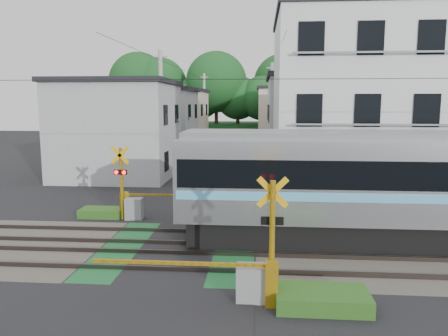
# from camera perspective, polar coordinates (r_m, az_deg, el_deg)

# --- Properties ---
(ground) EXTENTS (120.00, 120.00, 0.00)m
(ground) POSITION_cam_1_polar(r_m,az_deg,el_deg) (14.80, -6.09, -10.51)
(ground) COLOR black
(track_bed) EXTENTS (120.00, 120.00, 0.14)m
(track_bed) POSITION_cam_1_polar(r_m,az_deg,el_deg) (14.79, -6.09, -10.38)
(track_bed) COLOR #47423A
(track_bed) RESTS_ON ground
(crossing_signal_near) EXTENTS (4.74, 0.65, 3.09)m
(crossing_signal_near) POSITION_cam_1_polar(r_m,az_deg,el_deg) (10.89, 3.98, -13.62)
(crossing_signal_near) COLOR #F1B10C
(crossing_signal_near) RESTS_ON ground
(crossing_signal_far) EXTENTS (4.74, 0.65, 3.09)m
(crossing_signal_far) POSITION_cam_1_polar(r_m,az_deg,el_deg) (18.63, -11.88, -4.40)
(crossing_signal_far) COLOR #F1B10C
(crossing_signal_far) RESTS_ON ground
(apartment_block) EXTENTS (10.20, 8.36, 9.30)m
(apartment_block) POSITION_cam_1_polar(r_m,az_deg,el_deg) (23.96, 18.93, 7.66)
(apartment_block) COLOR silver
(apartment_block) RESTS_ON ground
(houses_row) EXTENTS (22.07, 31.35, 6.80)m
(houses_row) POSITION_cam_1_polar(r_m,az_deg,el_deg) (39.77, 1.19, 6.22)
(houses_row) COLOR #A8ABAD
(houses_row) RESTS_ON ground
(tree_hill) EXTENTS (40.00, 13.13, 11.96)m
(tree_hill) POSITION_cam_1_polar(r_m,az_deg,el_deg) (62.06, 1.82, 9.57)
(tree_hill) COLOR #194D1E
(tree_hill) RESTS_ON ground
(catenary) EXTENTS (60.00, 5.04, 7.00)m
(catenary) POSITION_cam_1_polar(r_m,az_deg,el_deg) (14.22, 18.23, 3.58)
(catenary) COLOR #2D2D33
(catenary) RESTS_ON ground
(utility_poles) EXTENTS (7.90, 42.00, 8.00)m
(utility_poles) POSITION_cam_1_polar(r_m,az_deg,el_deg) (36.95, -1.11, 7.35)
(utility_poles) COLOR #A5A5A0
(utility_poles) RESTS_ON ground
(pedestrian) EXTENTS (0.75, 0.62, 1.78)m
(pedestrian) POSITION_cam_1_polar(r_m,az_deg,el_deg) (38.45, -0.50, 2.63)
(pedestrian) COLOR #312B36
(pedestrian) RESTS_ON ground
(weed_patches) EXTENTS (10.25, 8.80, 0.40)m
(weed_patches) POSITION_cam_1_polar(r_m,az_deg,el_deg) (14.44, 0.81, -10.18)
(weed_patches) COLOR #2D5E1E
(weed_patches) RESTS_ON ground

